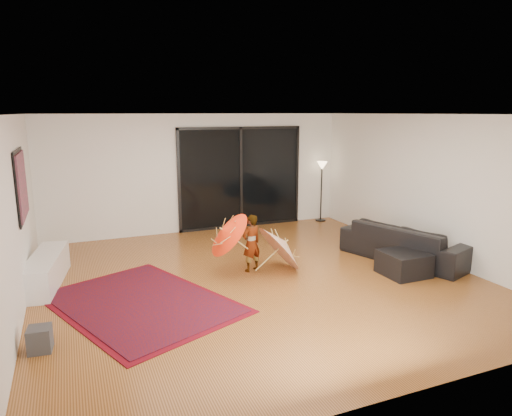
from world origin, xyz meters
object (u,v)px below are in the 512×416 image
media_console (46,270)px  child (251,243)px  ottoman (404,263)px  sofa (405,242)px

media_console → child: size_ratio=1.72×
media_console → child: child is taller
child → ottoman: bearing=137.0°
sofa → media_console: bearing=60.0°
media_console → ottoman: (5.63, -1.84, -0.04)m
media_console → child: bearing=-1.8°
media_console → sofa: sofa is taller
sofa → ottoman: bearing=119.8°
ottoman → child: child is taller
media_console → sofa: bearing=-1.3°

